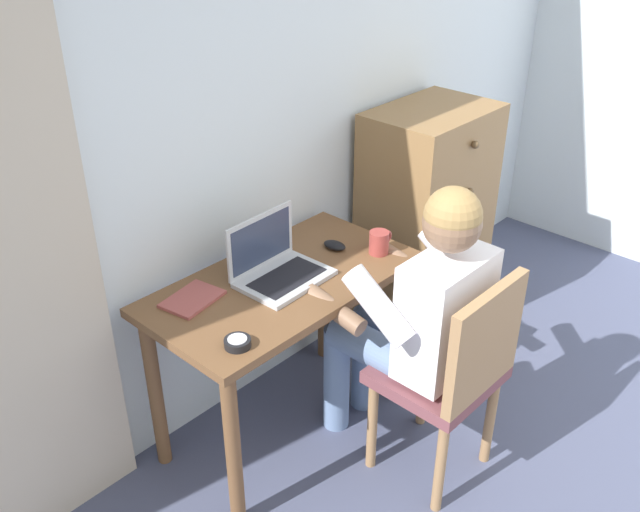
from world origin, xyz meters
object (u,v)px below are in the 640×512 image
object	(u,v)px
computer_mouse	(335,245)
desk_clock	(238,343)
chair	(453,371)
dresser	(425,221)
coffee_mug	(379,242)
desk	(284,307)
notebook_pad	(192,299)
person_seated	(416,310)
laptop	(277,265)

from	to	relation	value
computer_mouse	desk_clock	bearing A→B (deg)	-171.34
chair	computer_mouse	xyz separation A→B (m)	(0.07, 0.65, 0.25)
dresser	coffee_mug	bearing A→B (deg)	-161.51
desk	coffee_mug	size ratio (longest dim) A/B	8.94
desk_clock	coffee_mug	size ratio (longest dim) A/B	0.75
desk	notebook_pad	size ratio (longest dim) A/B	5.11
dresser	desk	bearing A→B (deg)	-175.68
person_seated	notebook_pad	world-z (taller)	person_seated
dresser	chair	size ratio (longest dim) A/B	1.27
chair	dresser	bearing A→B (deg)	41.01
laptop	notebook_pad	world-z (taller)	laptop
desk	desk_clock	size ratio (longest dim) A/B	11.92
person_seated	computer_mouse	size ratio (longest dim) A/B	12.16
coffee_mug	person_seated	bearing A→B (deg)	-118.62
dresser	person_seated	world-z (taller)	person_seated
notebook_pad	coffee_mug	xyz separation A→B (m)	(0.74, -0.28, 0.04)
desk	laptop	xyz separation A→B (m)	(-0.00, 0.03, 0.18)
person_seated	computer_mouse	distance (m)	0.48
laptop	desk_clock	xyz separation A→B (m)	(-0.39, -0.22, -0.04)
desk	coffee_mug	world-z (taller)	coffee_mug
desk	dresser	world-z (taller)	dresser
desk	person_seated	distance (m)	0.52
coffee_mug	desk_clock	bearing A→B (deg)	-176.31
desk	computer_mouse	xyz separation A→B (m)	(0.31, 0.02, 0.14)
desk_clock	notebook_pad	size ratio (longest dim) A/B	0.43
person_seated	desk_clock	xyz separation A→B (m)	(-0.64, 0.26, 0.07)
dresser	person_seated	xyz separation A→B (m)	(-0.82, -0.53, 0.12)
chair	desk_clock	bearing A→B (deg)	144.87
desk_clock	coffee_mug	distance (m)	0.81
chair	notebook_pad	bearing A→B (deg)	126.11
desk_clock	computer_mouse	bearing A→B (deg)	16.19
desk_clock	coffee_mug	world-z (taller)	coffee_mug
desk	dresser	distance (m)	1.07
laptop	person_seated	bearing A→B (deg)	-63.27
coffee_mug	computer_mouse	bearing A→B (deg)	122.86
notebook_pad	person_seated	bearing A→B (deg)	-56.65
chair	coffee_mug	distance (m)	0.60
dresser	laptop	distance (m)	1.09
person_seated	laptop	xyz separation A→B (m)	(-0.24, 0.48, 0.10)
person_seated	laptop	world-z (taller)	person_seated
laptop	desk_clock	distance (m)	0.45
desk_clock	dresser	bearing A→B (deg)	10.48
notebook_pad	laptop	bearing A→B (deg)	-28.89
dresser	desk_clock	distance (m)	1.49
dresser	laptop	xyz separation A→B (m)	(-1.07, -0.05, 0.22)
computer_mouse	desk_clock	world-z (taller)	computer_mouse
notebook_pad	dresser	bearing A→B (deg)	-12.81
desk_clock	notebook_pad	bearing A→B (deg)	77.86
notebook_pad	coffee_mug	distance (m)	0.79
coffee_mug	chair	bearing A→B (deg)	-109.11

